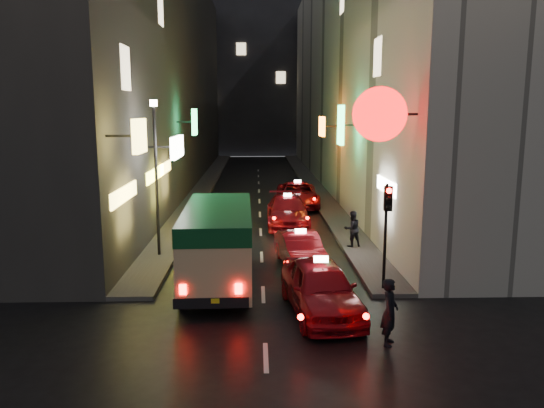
{
  "coord_description": "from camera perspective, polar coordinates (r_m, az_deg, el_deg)",
  "views": [
    {
      "loc": [
        -0.22,
        -8.13,
        6.01
      ],
      "look_at": [
        0.43,
        13.0,
        2.22
      ],
      "focal_mm": 35.0,
      "sensor_mm": 36.0,
      "label": 1
    }
  ],
  "objects": [
    {
      "name": "building_left",
      "position": [
        42.95,
        -12.55,
        13.9
      ],
      "size": [
        7.7,
        52.0,
        18.0
      ],
      "color": "#353230",
      "rests_on": "ground"
    },
    {
      "name": "building_right",
      "position": [
        43.03,
        9.56,
        13.99
      ],
      "size": [
        8.11,
        52.0,
        18.0
      ],
      "color": "#B0ACA1",
      "rests_on": "ground"
    },
    {
      "name": "building_far",
      "position": [
        74.3,
        -1.62,
        13.99
      ],
      "size": [
        30.0,
        10.0,
        22.0
      ],
      "primitive_type": "cube",
      "color": "#35353B",
      "rests_on": "ground"
    },
    {
      "name": "sidewalk_left",
      "position": [
        42.74,
        -7.14,
        2.09
      ],
      "size": [
        1.5,
        52.0,
        0.15
      ],
      "primitive_type": "cube",
      "color": "#4B4845",
      "rests_on": "ground"
    },
    {
      "name": "sidewalk_right",
      "position": [
        42.78,
        4.27,
        2.14
      ],
      "size": [
        1.5,
        52.0,
        0.15
      ],
      "primitive_type": "cube",
      "color": "#4B4845",
      "rests_on": "ground"
    },
    {
      "name": "minibus",
      "position": [
        18.16,
        -5.82,
        -3.54
      ],
      "size": [
        2.37,
        6.4,
        2.74
      ],
      "color": "#CFB681",
      "rests_on": "ground"
    },
    {
      "name": "taxi_near",
      "position": [
        15.94,
        5.25,
        -8.51
      ],
      "size": [
        3.08,
        6.03,
        2.01
      ],
      "color": "maroon",
      "rests_on": "ground"
    },
    {
      "name": "taxi_second",
      "position": [
        20.54,
        3.08,
        -4.65
      ],
      "size": [
        2.63,
        5.04,
        1.7
      ],
      "color": "maroon",
      "rests_on": "ground"
    },
    {
      "name": "taxi_third",
      "position": [
        27.67,
        1.69,
        -0.51
      ],
      "size": [
        2.37,
        5.65,
        1.96
      ],
      "color": "maroon",
      "rests_on": "ground"
    },
    {
      "name": "taxi_far",
      "position": [
        33.11,
        2.76,
        1.23
      ],
      "size": [
        2.36,
        5.58,
        1.93
      ],
      "color": "maroon",
      "rests_on": "ground"
    },
    {
      "name": "pedestrian_crossing",
      "position": [
        14.16,
        12.56,
        -10.81
      ],
      "size": [
        0.63,
        0.77,
        2.0
      ],
      "primitive_type": "imported",
      "rotation": [
        0.0,
        0.0,
        1.21
      ],
      "color": "black",
      "rests_on": "ground"
    },
    {
      "name": "pedestrian_sidewalk",
      "position": [
        23.12,
        8.62,
        -2.39
      ],
      "size": [
        0.76,
        0.6,
        1.77
      ],
      "primitive_type": "imported",
      "rotation": [
        0.0,
        0.0,
        3.46
      ],
      "color": "black",
      "rests_on": "sidewalk_right"
    },
    {
      "name": "traffic_light",
      "position": [
        17.45,
        12.27,
        -1.06
      ],
      "size": [
        0.26,
        0.43,
        3.5
      ],
      "color": "black",
      "rests_on": "sidewalk_right"
    },
    {
      "name": "lamp_post",
      "position": [
        21.63,
        -12.37,
        3.85
      ],
      "size": [
        0.28,
        0.28,
        6.22
      ],
      "color": "black",
      "rests_on": "sidewalk_left"
    }
  ]
}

